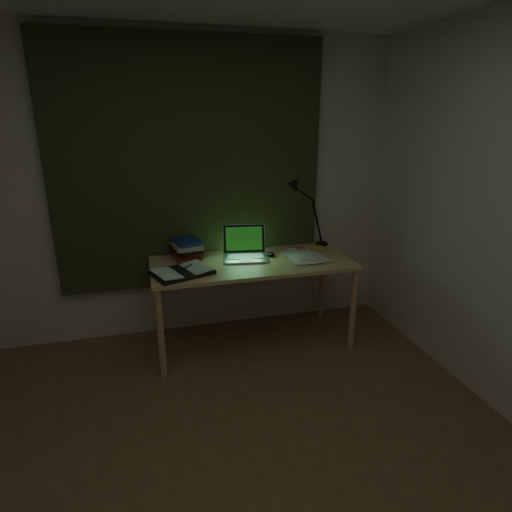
{
  "coord_description": "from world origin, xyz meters",
  "views": [
    {
      "loc": [
        -0.4,
        -1.59,
        1.87
      ],
      "look_at": [
        0.42,
        1.45,
        0.82
      ],
      "focal_mm": 30.0,
      "sensor_mm": 36.0,
      "label": 1
    }
  ],
  "objects_px": {
    "laptop": "(246,244)",
    "open_textbook": "(182,272)",
    "loose_papers": "(299,256)",
    "book_stack": "(187,249)",
    "desk": "(252,303)",
    "desk_lamp": "(323,213)"
  },
  "relations": [
    {
      "from": "laptop",
      "to": "open_textbook",
      "type": "relative_size",
      "value": 0.95
    },
    {
      "from": "desk",
      "to": "desk_lamp",
      "type": "height_order",
      "value": "desk_lamp"
    },
    {
      "from": "laptop",
      "to": "open_textbook",
      "type": "xyz_separation_m",
      "value": [
        -0.54,
        -0.2,
        -0.11
      ]
    },
    {
      "from": "loose_papers",
      "to": "desk",
      "type": "bearing_deg",
      "value": 179.43
    },
    {
      "from": "loose_papers",
      "to": "desk_lamp",
      "type": "bearing_deg",
      "value": 41.02
    },
    {
      "from": "desk",
      "to": "book_stack",
      "type": "height_order",
      "value": "book_stack"
    },
    {
      "from": "open_textbook",
      "to": "book_stack",
      "type": "xyz_separation_m",
      "value": [
        0.08,
        0.34,
        0.07
      ]
    },
    {
      "from": "laptop",
      "to": "desk_lamp",
      "type": "xyz_separation_m",
      "value": [
        0.76,
        0.22,
        0.17
      ]
    },
    {
      "from": "laptop",
      "to": "loose_papers",
      "type": "distance_m",
      "value": 0.45
    },
    {
      "from": "desk",
      "to": "laptop",
      "type": "distance_m",
      "value": 0.5
    },
    {
      "from": "desk_lamp",
      "to": "desk",
      "type": "bearing_deg",
      "value": -153.7
    },
    {
      "from": "open_textbook",
      "to": "book_stack",
      "type": "height_order",
      "value": "book_stack"
    },
    {
      "from": "desk_lamp",
      "to": "open_textbook",
      "type": "bearing_deg",
      "value": -157.03
    },
    {
      "from": "desk",
      "to": "open_textbook",
      "type": "xyz_separation_m",
      "value": [
        -0.58,
        -0.14,
        0.39
      ]
    },
    {
      "from": "laptop",
      "to": "open_textbook",
      "type": "height_order",
      "value": "laptop"
    },
    {
      "from": "book_stack",
      "to": "loose_papers",
      "type": "height_order",
      "value": "book_stack"
    },
    {
      "from": "book_stack",
      "to": "loose_papers",
      "type": "bearing_deg",
      "value": -13.16
    },
    {
      "from": "loose_papers",
      "to": "laptop",
      "type": "bearing_deg",
      "value": 170.95
    },
    {
      "from": "laptop",
      "to": "loose_papers",
      "type": "bearing_deg",
      "value": -0.81
    },
    {
      "from": "desk",
      "to": "loose_papers",
      "type": "distance_m",
      "value": 0.55
    },
    {
      "from": "laptop",
      "to": "desk_lamp",
      "type": "relative_size",
      "value": 0.68
    },
    {
      "from": "laptop",
      "to": "loose_papers",
      "type": "xyz_separation_m",
      "value": [
        0.43,
        -0.07,
        -0.12
      ]
    }
  ]
}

